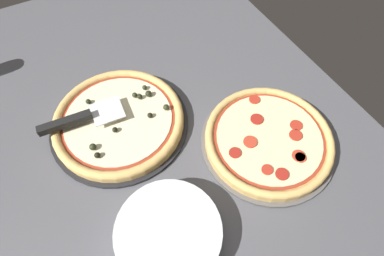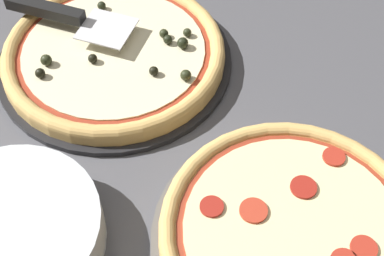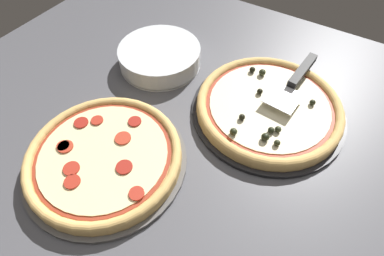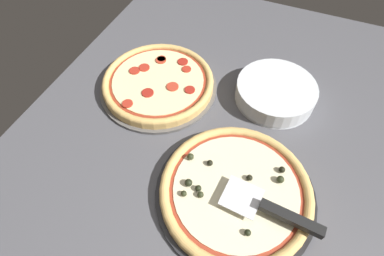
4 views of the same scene
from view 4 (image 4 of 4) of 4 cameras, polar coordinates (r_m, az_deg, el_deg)
The scene contains 7 objects.
ground_plane at distance 80.01cm, azimuth 3.27°, elevation -6.40°, with size 155.69×110.34×3.60cm, color #4C4C51.
pizza_pan_front at distance 73.98cm, azimuth 8.16°, elevation -12.28°, with size 38.19×38.19×1.00cm, color black.
pizza_front at distance 72.24cm, azimuth 8.33°, elevation -11.65°, with size 35.90×35.90×3.96cm.
pizza_pan_back at distance 93.83cm, azimuth -6.34°, elevation 7.83°, with size 35.78×35.78×1.00cm, color #565451.
pizza_back at distance 92.34cm, azimuth -6.45°, elevation 8.74°, with size 33.63×33.63×3.09cm.
serving_spatula at distance 68.43cm, azimuth 16.55°, elevation -15.38°, with size 8.38×22.35×2.00cm.
plate_stack at distance 91.82cm, azimuth 15.60°, elevation 6.56°, with size 23.20×23.20×5.60cm.
Camera 4 is at (-38.28, -11.22, 67.56)cm, focal length 28.00 mm.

